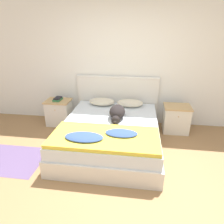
% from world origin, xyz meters
% --- Properties ---
extents(ground_plane, '(16.00, 16.00, 0.00)m').
position_xyz_m(ground_plane, '(0.00, 0.00, 0.00)').
color(ground_plane, '#997047').
extents(wall_back, '(9.00, 0.06, 2.55)m').
position_xyz_m(wall_back, '(0.00, 2.13, 1.27)').
color(wall_back, white).
rests_on(wall_back, ground_plane).
extents(bed, '(1.68, 2.04, 0.48)m').
position_xyz_m(bed, '(-0.14, 1.02, 0.23)').
color(bed, silver).
rests_on(bed, ground_plane).
extents(headboard, '(1.76, 0.06, 1.05)m').
position_xyz_m(headboard, '(-0.14, 2.06, 0.54)').
color(headboard, silver).
rests_on(headboard, ground_plane).
extents(nightstand_left, '(0.52, 0.43, 0.55)m').
position_xyz_m(nightstand_left, '(-1.38, 1.75, 0.28)').
color(nightstand_left, silver).
rests_on(nightstand_left, ground_plane).
extents(nightstand_right, '(0.52, 0.43, 0.55)m').
position_xyz_m(nightstand_right, '(1.11, 1.75, 0.28)').
color(nightstand_right, silver).
rests_on(nightstand_right, ground_plane).
extents(pillow_left, '(0.54, 0.34, 0.14)m').
position_xyz_m(pillow_left, '(-0.43, 1.82, 0.55)').
color(pillow_left, beige).
rests_on(pillow_left, bed).
extents(pillow_right, '(0.54, 0.34, 0.14)m').
position_xyz_m(pillow_right, '(0.16, 1.82, 0.55)').
color(pillow_right, beige).
rests_on(pillow_right, bed).
extents(quilt, '(1.59, 0.76, 0.10)m').
position_xyz_m(quilt, '(-0.15, 0.42, 0.51)').
color(quilt, yellow).
rests_on(quilt, bed).
extents(dog, '(0.28, 0.64, 0.24)m').
position_xyz_m(dog, '(-0.04, 1.18, 0.59)').
color(dog, black).
rests_on(dog, bed).
extents(book_stack, '(0.16, 0.23, 0.06)m').
position_xyz_m(book_stack, '(-1.38, 1.76, 0.58)').
color(book_stack, '#337547').
rests_on(book_stack, nightstand_left).
extents(rug, '(1.24, 0.81, 0.00)m').
position_xyz_m(rug, '(-1.78, 0.36, 0.00)').
color(rug, '#604C75').
rests_on(rug, ground_plane).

